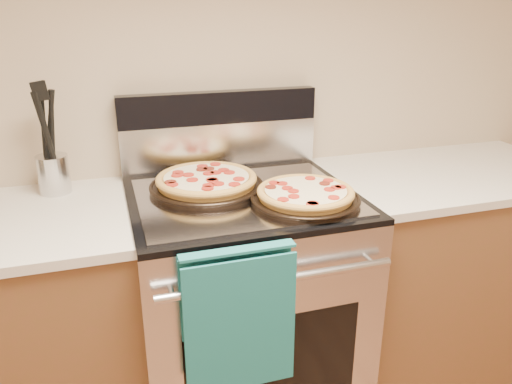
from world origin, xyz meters
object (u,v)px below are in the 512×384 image
object	(u,v)px
range_body	(244,312)
utensil_crock	(54,174)
pepperoni_pizza_back	(207,182)
pepperoni_pizza_front	(305,195)

from	to	relation	value
range_body	utensil_crock	xyz separation A→B (m)	(-0.61, 0.24, 0.53)
range_body	pepperoni_pizza_back	distance (m)	0.52
range_body	pepperoni_pizza_front	bearing A→B (deg)	-39.70
range_body	utensil_crock	distance (m)	0.84
pepperoni_pizza_front	pepperoni_pizza_back	bearing A→B (deg)	142.74
pepperoni_pizza_front	utensil_crock	size ratio (longest dim) A/B	2.63
range_body	pepperoni_pizza_back	world-z (taller)	pepperoni_pizza_back
pepperoni_pizza_back	range_body	bearing A→B (deg)	-33.04
pepperoni_pizza_front	utensil_crock	distance (m)	0.87
range_body	pepperoni_pizza_front	world-z (taller)	pepperoni_pizza_front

